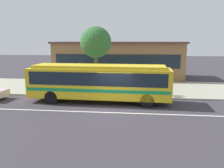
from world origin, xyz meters
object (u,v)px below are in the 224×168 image
(transit_bus, at_px, (99,81))
(street_tree_near_stop, at_px, (96,43))
(pedestrian_waiting_near_sign, at_px, (165,84))
(bus_stop_sign, at_px, (152,78))

(transit_bus, distance_m, street_tree_near_stop, 5.13)
(pedestrian_waiting_near_sign, bearing_deg, transit_bus, -155.11)
(street_tree_near_stop, bearing_deg, bus_stop_sign, -21.98)
(bus_stop_sign, height_order, street_tree_near_stop, street_tree_near_stop)
(pedestrian_waiting_near_sign, height_order, street_tree_near_stop, street_tree_near_stop)
(transit_bus, relative_size, bus_stop_sign, 4.73)
(pedestrian_waiting_near_sign, bearing_deg, street_tree_near_stop, 164.36)
(pedestrian_waiting_near_sign, bearing_deg, bus_stop_sign, -163.85)
(transit_bus, bearing_deg, street_tree_near_stop, 103.27)
(transit_bus, bearing_deg, bus_stop_sign, 27.05)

